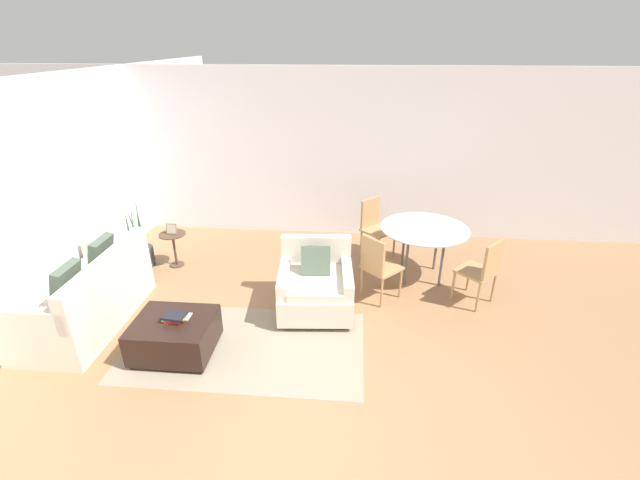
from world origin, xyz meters
name	(u,v)px	position (x,y,z in m)	size (l,w,h in m)	color
ground_plane	(312,404)	(0.00, 0.00, 0.00)	(20.00, 20.00, 0.00)	#936B47
wall_back	(336,155)	(0.00, 3.98, 1.38)	(12.00, 0.06, 2.75)	white
wall_left	(43,201)	(-3.34, 1.50, 1.38)	(0.06, 12.00, 2.75)	white
area_rug	(245,345)	(-0.83, 0.77, 0.00)	(2.63, 1.44, 0.01)	gray
couch	(87,299)	(-2.78, 1.06, 0.32)	(0.89, 1.71, 0.94)	beige
armchair	(316,286)	(-0.11, 1.57, 0.33)	(0.96, 0.98, 0.85)	beige
ottoman	(175,335)	(-1.55, 0.62, 0.22)	(0.83, 0.70, 0.40)	black
book_stack	(174,317)	(-1.53, 0.63, 0.45)	(0.25, 0.20, 0.07)	#B72D28
tv_remote_primary	(189,317)	(-1.40, 0.70, 0.41)	(0.04, 0.14, 0.01)	#B7B7BC
potted_plant	(140,253)	(-2.85, 2.48, 0.21)	(0.40, 0.40, 1.11)	#333338
side_table	(174,243)	(-2.32, 2.53, 0.37)	(0.39, 0.39, 0.52)	#4C3828
picture_frame	(171,229)	(-2.32, 2.53, 0.60)	(0.16, 0.06, 0.15)	#8C6647
dining_table	(424,233)	(1.30, 2.52, 0.68)	(1.21, 1.21, 0.76)	#99A8AD
dining_chair_near_left	(378,264)	(0.65, 1.86, 0.52)	(0.59, 0.59, 0.90)	tan
dining_chair_near_right	(483,268)	(1.96, 1.86, 0.52)	(0.59, 0.59, 0.90)	tan
dining_chair_far_left	(374,224)	(0.65, 3.17, 0.52)	(0.59, 0.59, 0.90)	tan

